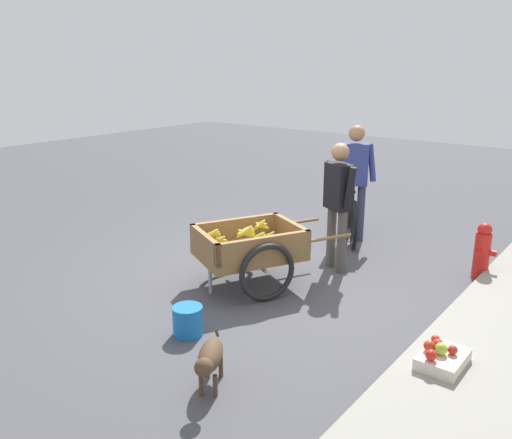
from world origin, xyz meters
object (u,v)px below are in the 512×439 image
at_px(bicycle, 352,213).
at_px(apple_crate, 441,364).
at_px(cyclist_person, 355,173).
at_px(dog, 210,358).
at_px(fruit_cart, 250,249).
at_px(vendor_person, 338,196).
at_px(plastic_bucket, 188,321).
at_px(fire_hydrant, 482,251).

bearing_deg(bicycle, apple_crate, 39.80).
height_order(cyclist_person, dog, cyclist_person).
bearing_deg(cyclist_person, fruit_cart, -3.50).
bearing_deg(fruit_cart, vendor_person, 153.79).
height_order(fruit_cart, apple_crate, fruit_cart).
distance_m(fruit_cart, plastic_bucket, 1.29).
height_order(bicycle, fire_hydrant, bicycle).
distance_m(bicycle, dog, 4.10).
bearing_deg(dog, fire_hydrant, 164.62).
distance_m(bicycle, plastic_bucket, 3.49).
bearing_deg(vendor_person, fire_hydrant, 118.69).
bearing_deg(fire_hydrant, cyclist_person, -99.27).
bearing_deg(fire_hydrant, dog, -15.38).
relative_size(fire_hydrant, plastic_bucket, 2.39).
relative_size(vendor_person, plastic_bucket, 5.49).
distance_m(vendor_person, apple_crate, 2.51).
bearing_deg(vendor_person, bicycle, -159.72).
distance_m(cyclist_person, fire_hydrant, 1.97).
relative_size(fire_hydrant, apple_crate, 1.52).
distance_m(dog, fire_hydrant, 3.69).
height_order(bicycle, dog, bicycle).
xyz_separation_m(fruit_cart, vendor_person, (-1.03, 0.50, 0.48)).
relative_size(vendor_person, dog, 2.63).
relative_size(vendor_person, apple_crate, 3.50).
bearing_deg(cyclist_person, plastic_bucket, 1.97).
xyz_separation_m(fruit_cart, bicycle, (-2.26, 0.05, -0.08)).
distance_m(vendor_person, bicycle, 1.43).
bearing_deg(apple_crate, dog, -47.43).
height_order(fruit_cart, bicycle, bicycle).
bearing_deg(apple_crate, fire_hydrant, -170.95).
xyz_separation_m(cyclist_person, dog, (3.86, 0.86, -0.70)).
relative_size(vendor_person, fire_hydrant, 2.30).
distance_m(cyclist_person, plastic_bucket, 3.46).
xyz_separation_m(fruit_cart, apple_crate, (0.49, 2.34, -0.31)).
bearing_deg(dog, apple_crate, 132.57).
relative_size(bicycle, apple_crate, 3.28).
height_order(dog, fire_hydrant, fire_hydrant).
height_order(plastic_bucket, apple_crate, apple_crate).
height_order(cyclist_person, fire_hydrant, cyclist_person).
height_order(fruit_cart, dog, fruit_cart).
xyz_separation_m(vendor_person, fire_hydrant, (-0.80, 1.46, -0.58)).
bearing_deg(cyclist_person, bicycle, -148.21).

